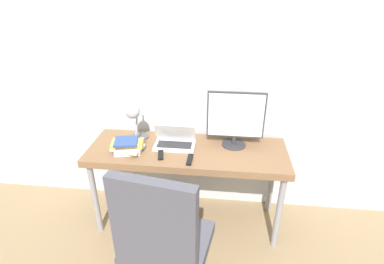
% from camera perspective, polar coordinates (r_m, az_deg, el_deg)
% --- Properties ---
extents(ground_plane, '(12.00, 12.00, 0.00)m').
position_cam_1_polar(ground_plane, '(2.80, -1.59, -20.23)').
color(ground_plane, '#937A56').
extents(wall_back, '(8.00, 0.05, 2.60)m').
position_cam_1_polar(wall_back, '(2.64, -0.02, 10.46)').
color(wall_back, silver).
rests_on(wall_back, ground_plane).
extents(desk, '(1.68, 0.58, 0.78)m').
position_cam_1_polar(desk, '(2.57, -0.91, -4.69)').
color(desk, brown).
rests_on(desk, ground_plane).
extents(laptop, '(0.35, 0.20, 0.20)m').
position_cam_1_polar(laptop, '(2.56, -3.31, -1.78)').
color(laptop, silver).
rests_on(laptop, desk).
extents(monitor, '(0.48, 0.20, 0.48)m').
position_cam_1_polar(monitor, '(2.50, 8.30, 2.62)').
color(monitor, '#333338').
rests_on(monitor, desk).
extents(desk_lamp, '(0.15, 0.28, 0.38)m').
position_cam_1_polar(desk_lamp, '(2.54, -10.97, 2.94)').
color(desk_lamp, '#4C4C51').
rests_on(desk_lamp, desk).
extents(office_chair, '(0.60, 0.57, 1.15)m').
position_cam_1_polar(office_chair, '(1.96, -5.65, -19.64)').
color(office_chair, black).
rests_on(office_chair, ground_plane).
extents(book_stack, '(0.28, 0.23, 0.11)m').
position_cam_1_polar(book_stack, '(2.53, -12.18, -2.59)').
color(book_stack, silver).
rests_on(book_stack, desk).
extents(tv_remote, '(0.04, 0.15, 0.02)m').
position_cam_1_polar(tv_remote, '(2.37, -0.41, -5.26)').
color(tv_remote, black).
rests_on(tv_remote, desk).
extents(media_remote, '(0.07, 0.14, 0.02)m').
position_cam_1_polar(media_remote, '(2.44, -6.00, -4.36)').
color(media_remote, black).
rests_on(media_remote, desk).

